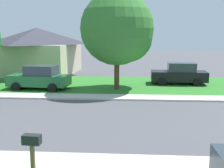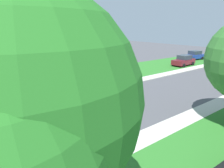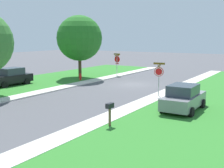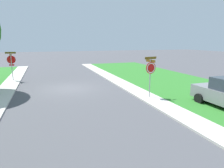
{
  "view_description": "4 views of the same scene",
  "coord_description": "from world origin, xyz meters",
  "px_view_note": "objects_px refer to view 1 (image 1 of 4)",
  "views": [
    {
      "loc": [
        -12.69,
        10.81,
        3.91
      ],
      "look_at": [
        1.76,
        11.79,
        1.4
      ],
      "focal_mm": 45.63,
      "sensor_mm": 36.0,
      "label": 1
    },
    {
      "loc": [
        11.56,
        -1.6,
        6.2
      ],
      "look_at": [
        -1.58,
        8.29,
        1.4
      ],
      "focal_mm": 31.68,
      "sensor_mm": 36.0,
      "label": 2
    },
    {
      "loc": [
        -13.84,
        26.4,
        4.79
      ],
      "look_at": [
        -2.71,
        8.33,
        1.4
      ],
      "focal_mm": 47.64,
      "sensor_mm": 36.0,
      "label": 3
    },
    {
      "loc": [
        1.82,
        15.96,
        3.77
      ],
      "look_at": [
        -1.74,
        5.6,
        1.4
      ],
      "focal_mm": 32.03,
      "sensor_mm": 36.0,
      "label": 4
    }
  ],
  "objects_px": {
    "car_green_across_road": "(40,78)",
    "tree_across_left": "(120,31)",
    "car_black_driveway_right": "(179,74)",
    "house_right_setback": "(37,50)",
    "mailbox": "(32,146)"
  },
  "relations": [
    {
      "from": "house_right_setback",
      "to": "car_green_across_road",
      "type": "bearing_deg",
      "value": -161.03
    },
    {
      "from": "car_black_driveway_right",
      "to": "house_right_setback",
      "type": "bearing_deg",
      "value": 66.17
    },
    {
      "from": "car_green_across_road",
      "to": "tree_across_left",
      "type": "xyz_separation_m",
      "value": [
        0.5,
        -5.72,
        3.29
      ]
    },
    {
      "from": "car_black_driveway_right",
      "to": "tree_across_left",
      "type": "height_order",
      "value": "tree_across_left"
    },
    {
      "from": "car_green_across_road",
      "to": "house_right_setback",
      "type": "relative_size",
      "value": 0.48
    },
    {
      "from": "car_green_across_road",
      "to": "mailbox",
      "type": "distance_m",
      "value": 13.36
    },
    {
      "from": "mailbox",
      "to": "tree_across_left",
      "type": "bearing_deg",
      "value": -7.66
    },
    {
      "from": "car_black_driveway_right",
      "to": "car_green_across_road",
      "type": "height_order",
      "value": "same"
    },
    {
      "from": "car_green_across_road",
      "to": "car_black_driveway_right",
      "type": "bearing_deg",
      "value": -74.99
    },
    {
      "from": "car_green_across_road",
      "to": "mailbox",
      "type": "height_order",
      "value": "car_green_across_road"
    },
    {
      "from": "car_green_across_road",
      "to": "tree_across_left",
      "type": "bearing_deg",
      "value": -84.97
    },
    {
      "from": "tree_across_left",
      "to": "mailbox",
      "type": "xyz_separation_m",
      "value": [
        -13.27,
        1.79,
        -3.16
      ]
    },
    {
      "from": "car_black_driveway_right",
      "to": "tree_across_left",
      "type": "xyz_separation_m",
      "value": [
        -2.27,
        4.62,
        3.29
      ]
    },
    {
      "from": "car_green_across_road",
      "to": "house_right_setback",
      "type": "distance_m",
      "value": 9.28
    },
    {
      "from": "car_black_driveway_right",
      "to": "tree_across_left",
      "type": "distance_m",
      "value": 6.11
    }
  ]
}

